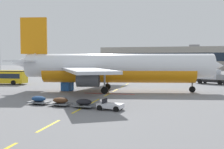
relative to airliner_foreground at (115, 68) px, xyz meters
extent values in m
cube|color=yellow|center=(-0.33, -23.34, -3.95)|extent=(0.24, 4.00, 0.01)
cube|color=yellow|center=(-0.33, -16.37, -3.95)|extent=(0.24, 4.00, 0.01)
cube|color=yellow|center=(-0.33, -10.42, -3.95)|extent=(0.24, 4.00, 0.01)
cube|color=yellow|center=(-0.33, -3.71, -3.95)|extent=(0.24, 4.00, 0.01)
cube|color=yellow|center=(-0.33, 2.02, -3.95)|extent=(0.24, 4.00, 0.01)
cube|color=yellow|center=(-0.33, 9.18, -3.95)|extent=(0.24, 4.00, 0.01)
cube|color=yellow|center=(-0.33, 14.77, -3.95)|extent=(0.24, 4.00, 0.01)
cube|color=yellow|center=(-0.33, 21.28, -3.95)|extent=(0.24, 4.00, 0.01)
cube|color=yellow|center=(-0.33, 27.98, -3.95)|extent=(0.24, 4.00, 0.01)
cube|color=yellow|center=(-0.33, 35.20, -3.95)|extent=(0.24, 4.00, 0.01)
cube|color=yellow|center=(-0.33, 41.94, -3.95)|extent=(0.24, 4.00, 0.01)
cube|color=yellow|center=(-0.33, 47.89, -3.95)|extent=(0.24, 4.00, 0.01)
cube|color=yellow|center=(-0.33, 54.19, -3.95)|extent=(0.24, 4.00, 0.01)
cube|color=yellow|center=(-0.33, 59.80, -3.95)|extent=(0.24, 4.00, 0.01)
cube|color=#B21414|center=(-0.33, -2.73, -3.95)|extent=(8.00, 0.40, 0.01)
cylinder|color=white|center=(0.58, 0.09, 0.35)|extent=(30.33, 8.38, 3.80)
cylinder|color=orange|center=(0.58, 0.09, -0.69)|extent=(24.75, 7.22, 3.50)
cone|color=white|center=(15.45, 2.40, 0.35)|extent=(4.03, 4.22, 3.72)
cone|color=white|center=(-14.98, -2.33, 0.83)|extent=(4.65, 3.84, 3.23)
cube|color=#192333|center=(14.41, 2.24, 1.02)|extent=(2.02, 3.06, 0.60)
cube|color=orange|center=(-13.26, -2.06, 5.25)|extent=(4.40, 1.03, 6.00)
cube|color=white|center=(-14.44, 0.99, 1.11)|extent=(4.15, 6.82, 0.24)
cube|color=white|center=(-13.46, -5.33, 1.11)|extent=(4.15, 6.82, 0.24)
cube|color=#B7BCC6|center=(-4.66, 7.88, -0.12)|extent=(7.80, 17.59, 0.36)
cube|color=#B7BCC6|center=(-2.04, -8.92, -0.12)|extent=(12.25, 17.26, 0.36)
cylinder|color=#4C4F54|center=(-4.34, 4.89, -1.57)|extent=(3.48, 2.57, 2.10)
cylinder|color=black|center=(-2.76, 5.14, -1.57)|extent=(0.39, 1.78, 1.79)
cylinder|color=#4C4F54|center=(-2.65, -5.98, -1.57)|extent=(3.48, 2.57, 2.10)
cylinder|color=black|center=(-1.07, -5.73, -1.57)|extent=(0.39, 1.78, 1.79)
cylinder|color=gray|center=(12.34, 1.92, -2.12)|extent=(0.28, 0.28, 2.67)
cylinder|color=black|center=(12.34, 1.92, -3.45)|extent=(1.02, 0.43, 0.99)
cylinder|color=gray|center=(-1.80, 2.35, -2.09)|extent=(0.28, 0.28, 2.61)
cylinder|color=black|center=(-1.85, 2.70, -3.40)|extent=(1.14, 0.51, 1.10)
cylinder|color=black|center=(-1.74, 2.01, -3.40)|extent=(1.14, 0.51, 1.10)
cylinder|color=gray|center=(-1.00, -2.79, -2.09)|extent=(0.28, 0.28, 2.61)
cylinder|color=black|center=(-1.05, -2.44, -3.40)|extent=(1.14, 0.51, 1.10)
cylinder|color=black|center=(-0.94, -3.13, -3.40)|extent=(1.14, 0.51, 1.10)
cylinder|color=black|center=(-23.40, 9.98, -3.45)|extent=(1.02, 0.37, 1.00)
cylinder|color=black|center=(-23.25, 7.28, -3.45)|extent=(1.02, 0.37, 1.00)
cube|color=black|center=(17.82, 18.98, -3.21)|extent=(7.16, 5.86, 0.60)
cube|color=gray|center=(19.75, 17.71, -2.36)|extent=(3.26, 3.23, 1.10)
cube|color=#B7BCC6|center=(17.00, 19.52, -1.86)|extent=(5.29, 4.63, 2.10)
cylinder|color=black|center=(19.03, 16.75, -3.47)|extent=(0.96, 0.76, 0.96)
cylinder|color=black|center=(16.61, 21.22, -3.47)|extent=(0.96, 0.76, 0.96)
cylinder|color=black|center=(15.29, 19.22, -3.47)|extent=(0.96, 0.76, 0.96)
cube|color=silver|center=(2.89, -15.81, -3.49)|extent=(2.81, 1.84, 0.44)
cube|color=black|center=(2.25, -15.69, -3.09)|extent=(0.32, 1.12, 0.56)
cylinder|color=black|center=(3.91, -15.28, -3.67)|extent=(0.58, 0.28, 0.56)
cylinder|color=black|center=(3.66, -16.66, -3.67)|extent=(0.58, 0.28, 0.56)
cylinder|color=black|center=(2.12, -14.95, -3.67)|extent=(0.58, 0.28, 0.56)
cylinder|color=black|center=(1.87, -16.33, -3.67)|extent=(0.58, 0.28, 0.56)
cube|color=slate|center=(-0.16, -15.25, -3.67)|extent=(2.63, 1.90, 0.12)
ellipsoid|color=black|center=(-0.16, -15.25, -3.29)|extent=(2.01, 1.51, 0.64)
cylinder|color=black|center=(-0.04, -14.59, -3.73)|extent=(0.46, 0.22, 0.44)
cylinder|color=black|center=(-0.28, -15.92, -3.73)|extent=(0.46, 0.22, 0.44)
cube|color=slate|center=(-3.11, -14.72, -3.67)|extent=(2.63, 1.90, 0.12)
ellipsoid|color=#4C2D19|center=(-3.11, -14.72, -3.29)|extent=(2.01, 1.51, 0.64)
cylinder|color=black|center=(-2.99, -14.05, -3.73)|extent=(0.46, 0.22, 0.44)
cylinder|color=black|center=(-3.23, -15.38, -3.73)|extent=(0.46, 0.22, 0.44)
cube|color=slate|center=(-6.06, -14.18, -3.67)|extent=(2.63, 1.90, 0.12)
ellipsoid|color=navy|center=(-6.06, -14.18, -3.29)|extent=(2.01, 1.51, 0.64)
cylinder|color=black|center=(-5.94, -13.52, -3.73)|extent=(0.46, 0.22, 0.44)
cylinder|color=black|center=(-6.18, -14.84, -3.73)|extent=(0.46, 0.22, 0.44)
cube|color=#194C9E|center=(-8.23, -0.09, -3.15)|extent=(1.94, 1.91, 1.60)
cube|color=silver|center=(-8.23, -0.09, -3.15)|extent=(1.58, 0.44, 1.36)
cylinder|color=slate|center=(-42.41, 29.68, -3.65)|extent=(0.70, 0.70, 0.60)
cube|color=#9E998E|center=(9.75, 124.70, 2.60)|extent=(84.54, 24.89, 13.09)
cube|color=#192333|center=(9.75, 112.19, 3.25)|extent=(77.78, 0.12, 4.71)
cube|color=gray|center=(22.43, 124.70, 9.94)|extent=(6.00, 5.00, 1.60)
camera|label=1|loc=(8.94, -42.23, 1.14)|focal=42.51mm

